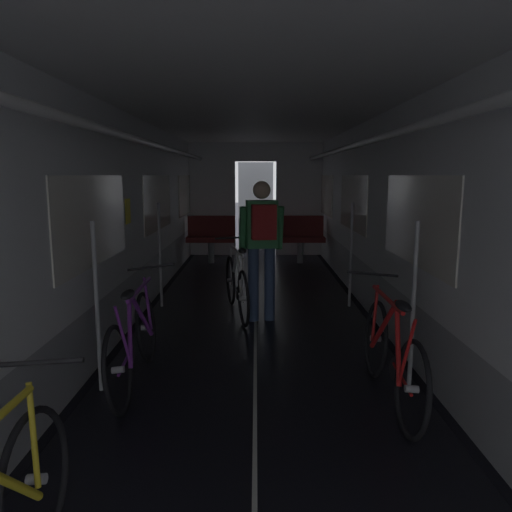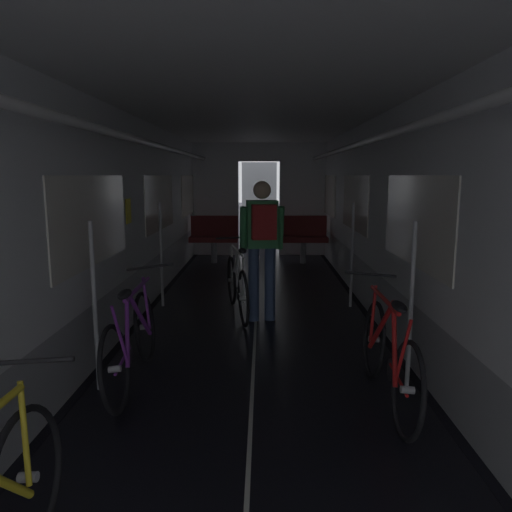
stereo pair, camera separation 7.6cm
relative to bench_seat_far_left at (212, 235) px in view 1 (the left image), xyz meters
name	(u,v)px [view 1 (the left image)]	position (x,y,z in m)	size (l,w,h in m)	color
train_car_shell	(256,180)	(0.90, -4.47, 1.13)	(3.14, 12.34, 2.57)	black
bench_seat_far_left	(212,235)	(0.00, 0.00, 0.00)	(0.98, 0.51, 0.95)	gray
bench_seat_far_right	(301,235)	(1.80, 0.00, 0.00)	(0.98, 0.51, 0.95)	gray
bicycle_red	(392,355)	(1.95, -6.18, -0.19)	(0.44, 1.69, 0.95)	black
bicycle_purple	(135,341)	(-0.11, -5.85, -0.19)	(0.44, 1.69, 0.95)	black
person_cyclist_aisle	(263,238)	(0.98, -4.03, 0.45)	(0.55, 0.42, 1.69)	#384C75
bicycle_white_in_aisle	(237,285)	(0.67, -3.76, -0.18)	(0.50, 1.67, 0.94)	black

